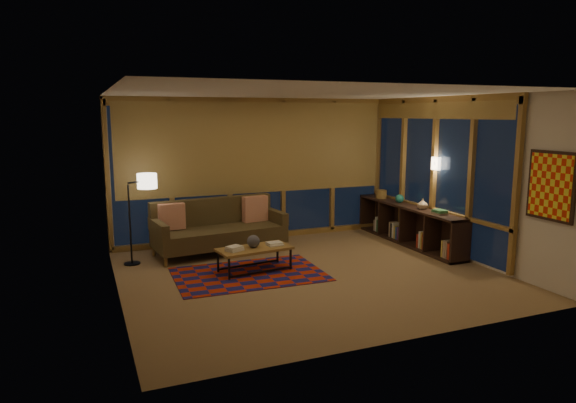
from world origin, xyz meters
name	(u,v)px	position (x,y,z in m)	size (l,w,h in m)	color
floor	(309,274)	(0.00, 0.00, 0.00)	(5.50, 5.00, 0.01)	#997948
ceiling	(310,93)	(0.00, 0.00, 2.70)	(5.50, 5.00, 0.01)	white
walls	(310,186)	(0.00, 0.00, 1.35)	(5.51, 5.01, 2.70)	beige
window_wall_back	(257,170)	(0.00, 2.43, 1.35)	(5.30, 0.16, 2.60)	olive
window_wall_right	(433,174)	(2.68, 0.60, 1.35)	(0.16, 3.70, 2.60)	olive
wall_art	(551,186)	(2.71, -1.85, 1.45)	(0.06, 0.74, 0.94)	red
wall_sconce	(436,164)	(2.62, 0.45, 1.55)	(0.12, 0.18, 0.22)	#F4E1C1
sofa	(220,227)	(-0.94, 1.69, 0.46)	(2.23, 0.90, 0.91)	#473521
pillow_left	(172,217)	(-1.74, 1.78, 0.68)	(0.44, 0.15, 0.44)	red
pillow_right	(255,209)	(-0.21, 1.94, 0.69)	(0.47, 0.16, 0.47)	red
area_rug	(249,274)	(-0.85, 0.32, 0.01)	(2.22, 1.48, 0.01)	#AA230A
coffee_table	(255,259)	(-0.72, 0.45, 0.19)	(1.13, 0.52, 0.38)	olive
book_stack_a	(234,248)	(-1.06, 0.40, 0.41)	(0.26, 0.21, 0.08)	beige
book_stack_b	(274,244)	(-0.38, 0.48, 0.40)	(0.22, 0.17, 0.04)	beige
ceramic_pot	(253,241)	(-0.73, 0.48, 0.48)	(0.20, 0.20, 0.20)	black
floor_lamp	(130,220)	(-2.44, 1.57, 0.73)	(0.49, 0.32, 1.46)	black
bookshelf	(408,225)	(2.49, 1.00, 0.36)	(0.40, 2.90, 0.73)	#342018
basket	(381,194)	(2.47, 1.93, 0.81)	(0.22, 0.22, 0.16)	olive
teal_bowl	(400,199)	(2.49, 1.31, 0.81)	(0.16, 0.16, 0.16)	#1C7065
vase	(423,204)	(2.49, 0.60, 0.82)	(0.18, 0.18, 0.19)	tan
shelf_book_stack	(440,212)	(2.49, 0.13, 0.76)	(0.16, 0.22, 0.06)	beige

